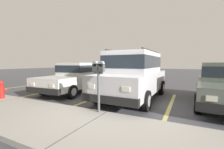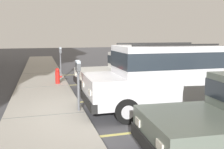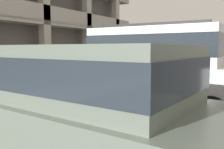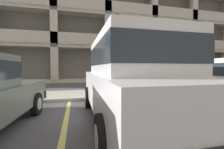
{
  "view_description": "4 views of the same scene",
  "coord_description": "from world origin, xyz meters",
  "px_view_note": "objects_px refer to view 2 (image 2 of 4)",
  "views": [
    {
      "loc": [
        -2.02,
        3.93,
        1.52
      ],
      "look_at": [
        0.22,
        -0.53,
        1.14
      ],
      "focal_mm": 24.0,
      "sensor_mm": 36.0,
      "label": 1
    },
    {
      "loc": [
        -6.76,
        1.36,
        2.27
      ],
      "look_at": [
        -0.09,
        -0.57,
        1.18
      ],
      "focal_mm": 40.0,
      "sensor_mm": 36.0,
      "label": 2
    },
    {
      "loc": [
        -5.63,
        -4.37,
        1.51
      ],
      "look_at": [
        0.22,
        -0.87,
        0.78
      ],
      "focal_mm": 40.0,
      "sensor_mm": 36.0,
      "label": 3
    },
    {
      "loc": [
        -1.29,
        -5.6,
        1.28
      ],
      "look_at": [
        -0.09,
        -0.69,
        1.05
      ],
      "focal_mm": 24.0,
      "sensor_mm": 36.0,
      "label": 4
    }
  ],
  "objects_px": {
    "silver_suv": "(164,75)",
    "dark_hatchback": "(131,69)",
    "parking_meter_near": "(78,73)",
    "parking_meter_far": "(60,55)",
    "fire_hydrant": "(58,76)"
  },
  "relations": [
    {
      "from": "dark_hatchback",
      "to": "fire_hydrant",
      "type": "height_order",
      "value": "dark_hatchback"
    },
    {
      "from": "silver_suv",
      "to": "fire_hydrant",
      "type": "xyz_separation_m",
      "value": [
        4.57,
        2.87,
        -0.62
      ]
    },
    {
      "from": "dark_hatchback",
      "to": "parking_meter_near",
      "type": "bearing_deg",
      "value": 134.92
    },
    {
      "from": "dark_hatchback",
      "to": "parking_meter_far",
      "type": "height_order",
      "value": "parking_meter_far"
    },
    {
      "from": "silver_suv",
      "to": "fire_hydrant",
      "type": "relative_size",
      "value": 6.86
    },
    {
      "from": "parking_meter_far",
      "to": "silver_suv",
      "type": "bearing_deg",
      "value": -157.83
    },
    {
      "from": "parking_meter_near",
      "to": "dark_hatchback",
      "type": "bearing_deg",
      "value": -41.9
    },
    {
      "from": "silver_suv",
      "to": "parking_meter_near",
      "type": "bearing_deg",
      "value": 86.04
    },
    {
      "from": "parking_meter_near",
      "to": "parking_meter_far",
      "type": "xyz_separation_m",
      "value": [
        6.12,
        0.01,
        0.07
      ]
    },
    {
      "from": "dark_hatchback",
      "to": "fire_hydrant",
      "type": "relative_size",
      "value": 6.53
    },
    {
      "from": "silver_suv",
      "to": "dark_hatchback",
      "type": "distance_m",
      "value": 3.27
    },
    {
      "from": "parking_meter_near",
      "to": "fire_hydrant",
      "type": "relative_size",
      "value": 2.08
    },
    {
      "from": "silver_suv",
      "to": "parking_meter_far",
      "type": "xyz_separation_m",
      "value": [
        6.33,
        2.58,
        0.18
      ]
    },
    {
      "from": "silver_suv",
      "to": "parking_meter_near",
      "type": "relative_size",
      "value": 3.3
    },
    {
      "from": "silver_suv",
      "to": "parking_meter_far",
      "type": "distance_m",
      "value": 6.83
    }
  ]
}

